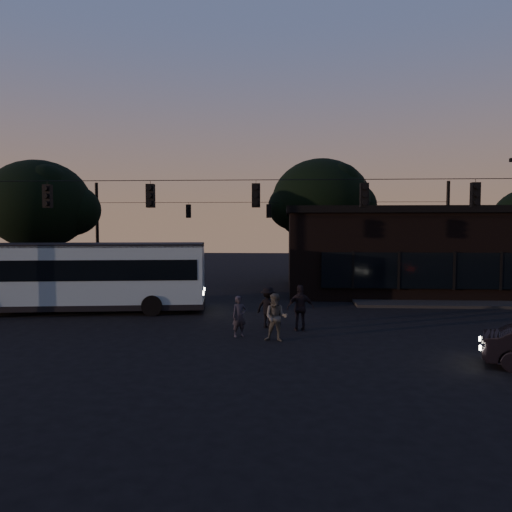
# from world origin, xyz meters

# --- Properties ---
(ground) EXTENTS (120.00, 120.00, 0.00)m
(ground) POSITION_xyz_m (0.00, 0.00, 0.00)
(ground) COLOR black
(ground) RESTS_ON ground
(sidewalk_far_right) EXTENTS (14.00, 10.00, 0.15)m
(sidewalk_far_right) POSITION_xyz_m (12.00, 14.00, 0.07)
(sidewalk_far_right) COLOR black
(sidewalk_far_right) RESTS_ON ground
(sidewalk_far_left) EXTENTS (14.00, 10.00, 0.15)m
(sidewalk_far_left) POSITION_xyz_m (-14.00, 14.00, 0.07)
(sidewalk_far_left) COLOR black
(sidewalk_far_left) RESTS_ON ground
(building) EXTENTS (15.40, 10.41, 5.40)m
(building) POSITION_xyz_m (9.00, 15.97, 2.71)
(building) COLOR black
(building) RESTS_ON ground
(tree_behind) EXTENTS (7.60, 7.60, 9.43)m
(tree_behind) POSITION_xyz_m (4.00, 22.00, 6.19)
(tree_behind) COLOR black
(tree_behind) RESTS_ON ground
(tree_left) EXTENTS (6.40, 6.40, 8.30)m
(tree_left) POSITION_xyz_m (-14.00, 13.00, 5.57)
(tree_left) COLOR black
(tree_left) RESTS_ON ground
(signal_rig_near) EXTENTS (26.24, 0.30, 7.50)m
(signal_rig_near) POSITION_xyz_m (0.00, 4.00, 4.45)
(signal_rig_near) COLOR black
(signal_rig_near) RESTS_ON ground
(signal_rig_far) EXTENTS (26.24, 0.30, 7.50)m
(signal_rig_far) POSITION_xyz_m (0.00, 20.00, 4.20)
(signal_rig_far) COLOR black
(signal_rig_far) RESTS_ON ground
(bus) EXTENTS (12.34, 4.32, 3.40)m
(bus) POSITION_xyz_m (-8.82, 6.97, 1.91)
(bus) COLOR #8BA8B1
(bus) RESTS_ON ground
(pedestrian_a) EXTENTS (0.69, 0.61, 1.59)m
(pedestrian_a) POSITION_xyz_m (-0.53, 1.94, 0.79)
(pedestrian_a) COLOR #23212A
(pedestrian_a) RESTS_ON ground
(pedestrian_b) EXTENTS (0.96, 0.80, 1.79)m
(pedestrian_b) POSITION_xyz_m (0.90, 1.27, 0.89)
(pedestrian_b) COLOR #474741
(pedestrian_b) RESTS_ON ground
(pedestrian_c) EXTENTS (1.14, 0.56, 1.88)m
(pedestrian_c) POSITION_xyz_m (1.87, 3.17, 0.94)
(pedestrian_c) COLOR black
(pedestrian_c) RESTS_ON ground
(pedestrian_d) EXTENTS (1.28, 1.12, 1.72)m
(pedestrian_d) POSITION_xyz_m (0.53, 3.72, 0.86)
(pedestrian_d) COLOR black
(pedestrian_d) RESTS_ON ground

